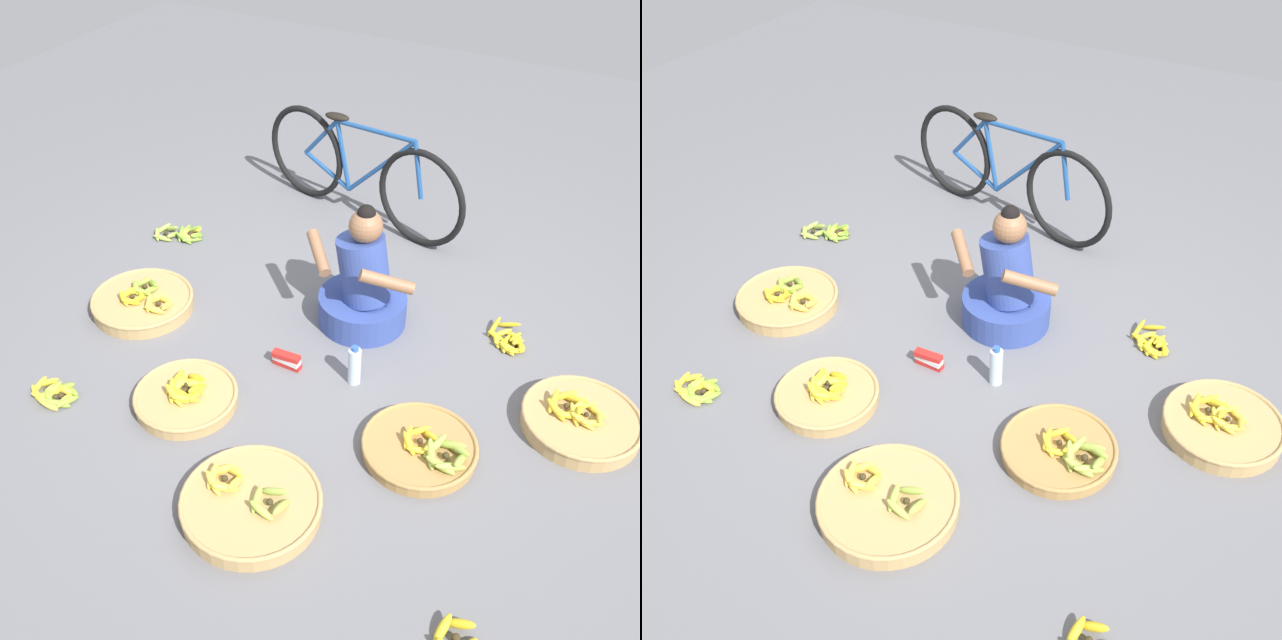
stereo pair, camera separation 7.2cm
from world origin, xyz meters
TOP-DOWN VIEW (x-y plane):
  - ground_plane at (0.00, 0.00)m, footprint 10.00×10.00m
  - vendor_woman_front at (0.01, 0.30)m, footprint 0.74×0.52m
  - bicycle_leaning at (-0.52, 1.37)m, footprint 1.67×0.44m
  - banana_basket_back_center at (-0.49, -0.76)m, footprint 0.55×0.55m
  - banana_basket_near_vendor at (1.36, 0.03)m, footprint 0.60×0.60m
  - banana_basket_mid_left at (0.72, -0.51)m, footprint 0.57×0.57m
  - banana_basket_mid_right at (-1.20, -0.22)m, footprint 0.61×0.61m
  - banana_basket_back_left at (0.17, -1.18)m, footprint 0.65×0.65m
  - loose_bananas_front_center at (-1.13, -1.05)m, footprint 0.30×0.20m
  - loose_bananas_back_right at (1.20, -1.34)m, footprint 0.18×0.17m
  - loose_bananas_near_bicycle at (-1.48, 0.55)m, footprint 0.37×0.27m
  - loose_bananas_front_left at (0.84, 0.51)m, footprint 0.25×0.27m
  - water_bottle at (0.21, -0.20)m, footprint 0.07×0.07m
  - packet_carton_stack at (-0.18, -0.26)m, footprint 0.17×0.06m

SIDE VIEW (x-z plane):
  - ground_plane at x=0.00m, z-range 0.00..0.00m
  - loose_bananas_front_left at x=0.84m, z-range -0.02..0.07m
  - loose_bananas_near_bicycle at x=-1.48m, z-range -0.02..0.07m
  - loose_bananas_front_center at x=-1.13m, z-range -0.02..0.07m
  - loose_bananas_back_right at x=1.20m, z-range -0.01..0.08m
  - banana_basket_mid_left at x=0.72m, z-range -0.03..0.12m
  - packet_carton_stack at x=-0.18m, z-range 0.00..0.09m
  - banana_basket_back_center at x=-0.49m, z-range -0.03..0.13m
  - banana_basket_back_left at x=0.17m, z-range -0.03..0.13m
  - banana_basket_mid_right at x=-1.20m, z-range -0.02..0.13m
  - banana_basket_near_vendor at x=1.36m, z-range -0.03..0.14m
  - water_bottle at x=0.21m, z-range -0.01..0.24m
  - vendor_woman_front at x=0.01m, z-range -0.14..0.64m
  - bicycle_leaning at x=-0.52m, z-range -0.01..0.73m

